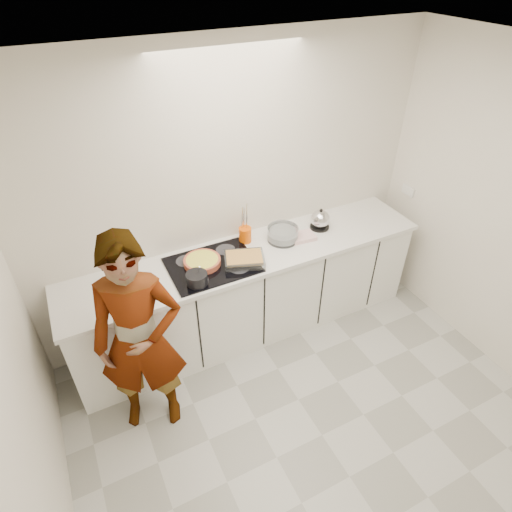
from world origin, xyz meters
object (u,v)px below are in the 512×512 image
baking_dish (244,259)px  kettle (320,220)px  mixing_bowl (283,234)px  cook (140,340)px  hob (212,265)px  saucepan (197,279)px  tart_dish (202,261)px  utensil_crock (245,235)px

baking_dish → kettle: (0.87, 0.19, 0.04)m
mixing_bowl → cook: cook is taller
hob → saucepan: 0.27m
saucepan → hob: bearing=41.7°
kettle → cook: (-1.86, -0.59, -0.14)m
tart_dish → saucepan: bearing=-119.8°
mixing_bowl → baking_dish: bearing=-160.3°
tart_dish → baking_dish: size_ratio=0.93×
hob → tart_dish: (-0.07, 0.04, 0.03)m
tart_dish → kettle: (1.19, 0.05, 0.04)m
mixing_bowl → kettle: 0.41m
baking_dish → tart_dish: bearing=157.1°
baking_dish → kettle: size_ratio=1.74×
utensil_crock → cook: 1.34m
saucepan → mixing_bowl: 0.93m
hob → baking_dish: baking_dish is taller
utensil_crock → cook: size_ratio=0.08×
kettle → cook: cook is taller
mixing_bowl → cook: 1.56m
mixing_bowl → utensil_crock: utensil_crock is taller
kettle → hob: bearing=-175.3°
kettle → utensil_crock: size_ratio=1.60×
mixing_bowl → cook: size_ratio=0.19×
tart_dish → saucepan: saucepan is taller
baking_dish → cook: (-0.99, -0.40, -0.10)m
tart_dish → kettle: bearing=2.5°
mixing_bowl → tart_dish: bearing=-177.9°
utensil_crock → cook: bearing=-148.6°
cook → mixing_bowl: bearing=39.5°
hob → cook: bearing=-146.3°
saucepan → utensil_crock: bearing=32.3°
saucepan → baking_dish: 0.45m
saucepan → cook: 0.65m
baking_dish → utensil_crock: size_ratio=2.79×
hob → saucepan: (-0.19, -0.17, 0.05)m
tart_dish → baking_dish: baking_dish is taller
saucepan → utensil_crock: size_ratio=1.29×
utensil_crock → baking_dish: bearing=-116.5°
hob → saucepan: size_ratio=3.99×
hob → baking_dish: 0.27m
mixing_bowl → kettle: (0.41, 0.02, 0.03)m
baking_dish → utensil_crock: bearing=63.5°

